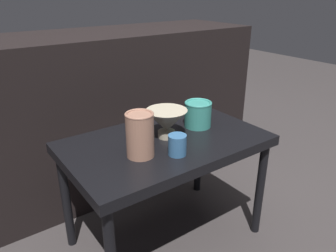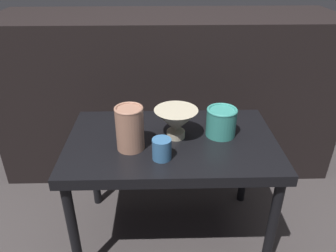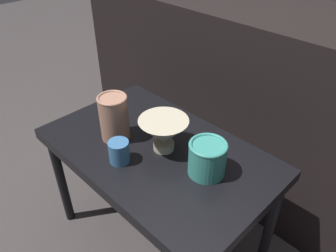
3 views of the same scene
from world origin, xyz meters
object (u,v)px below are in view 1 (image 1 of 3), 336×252
(cup, at_px, (177,145))
(bowl, at_px, (167,121))
(vase_textured_left, at_px, (140,134))
(vase_colorful_right, at_px, (198,114))

(cup, bearing_deg, bowl, 68.98)
(bowl, distance_m, vase_textured_left, 0.18)
(cup, bearing_deg, vase_colorful_right, 34.31)
(bowl, height_order, cup, bowl)
(bowl, distance_m, vase_colorful_right, 0.17)
(vase_textured_left, xyz_separation_m, vase_colorful_right, (0.34, 0.08, -0.03))
(bowl, height_order, vase_textured_left, vase_textured_left)
(vase_colorful_right, xyz_separation_m, cup, (-0.23, -0.15, -0.02))
(bowl, relative_size, vase_colorful_right, 1.41)
(vase_colorful_right, bearing_deg, vase_textured_left, -165.78)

